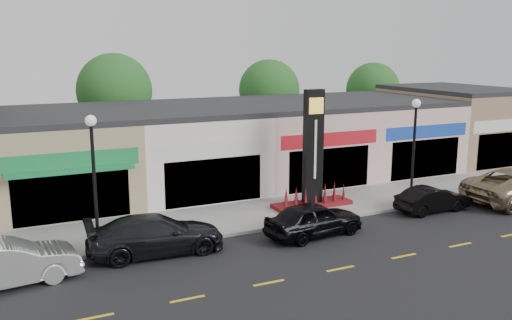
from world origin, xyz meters
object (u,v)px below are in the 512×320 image
object	(u,v)px
car_dark_sedan	(156,235)
car_white_van	(5,264)
pylon_sign	(313,166)
lamp_west_near	(94,169)
car_black_sedan	(314,219)
car_black_conv	(432,199)
lamp_east_near	(414,141)

from	to	relation	value
car_dark_sedan	car_white_van	bearing A→B (deg)	101.22
pylon_sign	car_white_van	distance (m)	14.91
lamp_west_near	car_white_van	world-z (taller)	lamp_west_near
lamp_west_near	pylon_sign	bearing A→B (deg)	8.77
pylon_sign	car_dark_sedan	bearing A→B (deg)	-162.79
car_dark_sedan	car_black_sedan	bearing A→B (deg)	-94.22
car_white_van	car_dark_sedan	world-z (taller)	car_white_van
pylon_sign	car_black_conv	size ratio (longest dim) A/B	1.54
car_black_sedan	lamp_west_near	bearing A→B (deg)	71.05
lamp_west_near	car_white_van	bearing A→B (deg)	-151.43
lamp_east_near	car_black_conv	bearing A→B (deg)	-78.56
lamp_west_near	car_black_sedan	bearing A→B (deg)	-12.11
lamp_east_near	car_white_van	world-z (taller)	lamp_east_near
car_white_van	car_black_conv	world-z (taller)	car_white_van
lamp_west_near	car_dark_sedan	world-z (taller)	lamp_west_near
car_dark_sedan	car_black_conv	bearing A→B (deg)	-87.97
lamp_west_near	car_black_sedan	world-z (taller)	lamp_west_near
lamp_west_near	pylon_sign	distance (m)	11.19
car_white_van	car_black_sedan	world-z (taller)	car_white_van
lamp_west_near	car_white_van	xyz separation A→B (m)	(-3.41, -1.85, -2.66)
lamp_east_near	car_dark_sedan	bearing A→B (deg)	-175.65
car_dark_sedan	car_black_conv	distance (m)	14.15
car_black_conv	car_white_van	bearing A→B (deg)	90.64
car_white_van	lamp_west_near	bearing A→B (deg)	-68.78
car_black_sedan	car_black_conv	world-z (taller)	car_black_sedan
lamp_east_near	car_dark_sedan	world-z (taller)	lamp_east_near
lamp_east_near	lamp_west_near	bearing A→B (deg)	180.00
pylon_sign	car_dark_sedan	xyz separation A→B (m)	(-8.89, -2.75, -1.48)
car_black_sedan	lamp_east_near	bearing A→B (deg)	-81.61
lamp_west_near	car_black_conv	bearing A→B (deg)	-4.54
car_dark_sedan	car_black_conv	world-z (taller)	car_dark_sedan
car_white_van	car_black_conv	size ratio (longest dim) A/B	1.27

